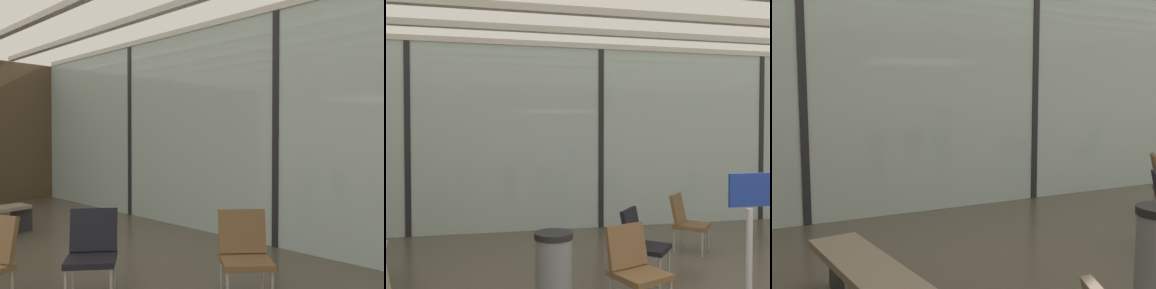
{
  "view_description": "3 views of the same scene",
  "coord_description": "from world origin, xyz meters",
  "views": [
    {
      "loc": [
        3.35,
        0.05,
        1.63
      ],
      "look_at": [
        -0.33,
        3.76,
        1.51
      ],
      "focal_mm": 38.71,
      "sensor_mm": 36.0,
      "label": 1
    },
    {
      "loc": [
        -2.17,
        -2.57,
        1.82
      ],
      "look_at": [
        -0.38,
        5.48,
        1.6
      ],
      "focal_mm": 39.01,
      "sensor_mm": 36.0,
      "label": 2
    },
    {
      "loc": [
        -4.24,
        -0.84,
        1.66
      ],
      "look_at": [
        -0.48,
        6.73,
        0.74
      ],
      "focal_mm": 42.68,
      "sensor_mm": 36.0,
      "label": 3
    }
  ],
  "objects": [
    {
      "name": "parked_airplane",
      "position": [
        -1.3,
        10.54,
        1.92
      ],
      "size": [
        13.98,
        3.84,
        3.84
      ],
      "color": "silver",
      "rests_on": "ground"
    },
    {
      "name": "window_mullion_1",
      "position": [
        0.0,
        5.2,
        1.71
      ],
      "size": [
        0.1,
        0.12,
        3.43
      ],
      "primitive_type": "cube",
      "color": "black",
      "rests_on": "ground"
    },
    {
      "name": "waiting_bench",
      "position": [
        -3.47,
        2.28,
        0.36
      ],
      "size": [
        0.59,
        1.69,
        0.47
      ],
      "rotation": [
        0.0,
        0.0,
        1.7
      ],
      "color": "#7F705B",
      "rests_on": "ground"
    },
    {
      "name": "window_mullion_0",
      "position": [
        -3.5,
        5.2,
        1.71
      ],
      "size": [
        0.1,
        0.12,
        3.43
      ],
      "primitive_type": "cube",
      "color": "black",
      "rests_on": "ground"
    },
    {
      "name": "glass_curtain_wall",
      "position": [
        0.0,
        5.2,
        1.71
      ],
      "size": [
        14.0,
        0.08,
        3.43
      ],
      "primitive_type": "cube",
      "color": "#A3B7B2",
      "rests_on": "ground"
    }
  ]
}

